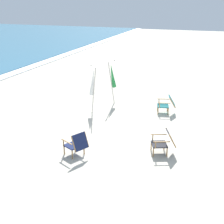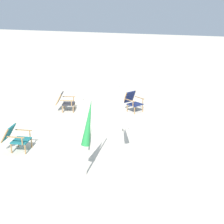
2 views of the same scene
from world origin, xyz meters
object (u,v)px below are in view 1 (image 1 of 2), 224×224
at_px(umbrella_furled_green, 112,76).
at_px(umbrella_furled_white, 93,83).
at_px(beach_chair_front_left, 167,104).
at_px(beach_chair_mid_center, 77,144).
at_px(beach_chair_front_right, 164,141).

xyz_separation_m(umbrella_furled_green, umbrella_furled_white, (-1.44, 0.37, 0.01)).
relative_size(beach_chair_front_left, beach_chair_mid_center, 1.00).
distance_m(beach_chair_front_right, beach_chair_mid_center, 2.80).
distance_m(umbrella_furled_green, umbrella_furled_white, 1.48).
distance_m(beach_chair_front_right, umbrella_furled_white, 4.60).
xyz_separation_m(beach_chair_mid_center, umbrella_furled_white, (3.82, 1.00, 0.94)).
bearing_deg(beach_chair_front_right, umbrella_furled_green, 37.63).
distance_m(beach_chair_front_left, beach_chair_mid_center, 5.28).
bearing_deg(beach_chair_front_left, umbrella_furled_green, 81.95).
bearing_deg(beach_chair_mid_center, beach_chair_front_right, -67.13).
distance_m(beach_chair_mid_center, umbrella_furled_green, 5.37).
relative_size(beach_chair_mid_center, umbrella_furled_green, 0.42).
bearing_deg(umbrella_furled_white, beach_chair_front_right, -127.30).
relative_size(beach_chair_front_left, umbrella_furled_green, 0.42).
height_order(beach_chair_front_right, umbrella_furled_green, umbrella_furled_green).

